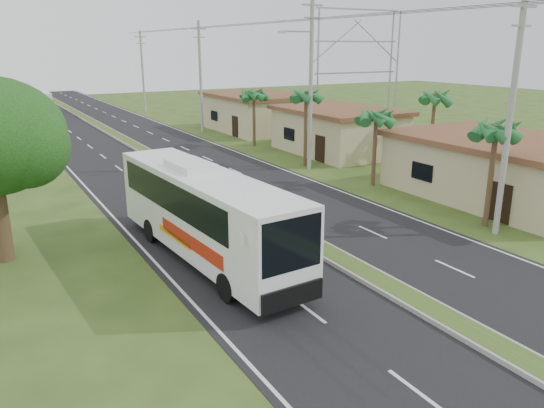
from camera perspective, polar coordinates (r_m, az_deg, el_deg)
ground at (r=20.24m, az=12.33°, el=-8.83°), size 180.00×180.00×0.00m
road_asphalt at (r=36.66m, az=-8.91°, el=2.92°), size 14.00×160.00×0.02m
median_strip at (r=36.63m, az=-8.92°, el=3.06°), size 1.20×160.00×0.18m
lane_edge_left at (r=34.93m, az=-19.20°, el=1.49°), size 0.12×160.00×0.01m
lane_edge_right at (r=39.46m, az=0.20°, el=4.09°), size 0.12×160.00×0.01m
shop_near at (r=33.57m, az=23.64°, el=3.55°), size 8.60×12.60×3.52m
shop_mid at (r=44.73m, az=7.10°, el=7.87°), size 7.60×10.60×3.67m
shop_far at (r=56.44m, az=-1.53°, el=9.87°), size 8.60×11.60×3.82m
palm_verge_a at (r=27.34m, az=22.98°, el=7.27°), size 2.40×2.40×5.45m
palm_verge_b at (r=33.81m, az=11.16°, el=9.16°), size 2.40×2.40×5.05m
palm_verge_c at (r=38.93m, az=3.70°, el=11.52°), size 2.40×2.40×5.85m
palm_verge_d at (r=46.95m, az=-1.97°, el=11.71°), size 2.40×2.40×5.25m
palm_behind_shop at (r=41.49m, az=17.12°, el=10.88°), size 2.40×2.40×5.65m
utility_pole_a at (r=26.23m, az=24.26°, el=8.84°), size 1.60×0.28×11.00m
utility_pole_b at (r=37.83m, az=4.16°, el=13.08°), size 3.20×0.28×12.00m
utility_pole_c at (r=55.58m, az=-7.71°, el=13.50°), size 1.60×0.28×11.00m
utility_pole_d at (r=74.46m, az=-13.75°, el=13.75°), size 1.60×0.28×10.50m
billboard_lattice at (r=55.48m, az=9.05°, el=14.63°), size 10.18×1.18×12.07m
coach_bus_main at (r=21.85m, az=-7.29°, el=-0.55°), size 3.35×12.34×3.94m
coach_bus_far at (r=74.79m, az=-23.95°, el=10.03°), size 2.45×10.84×3.15m
motorcyclist at (r=27.52m, az=-5.97°, el=0.28°), size 2.04×0.71×2.43m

